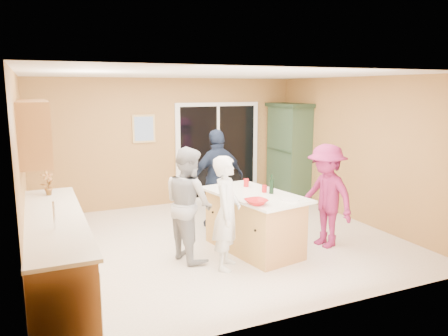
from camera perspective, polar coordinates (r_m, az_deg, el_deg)
name	(u,v)px	position (r m, az deg, el deg)	size (l,w,h in m)	color
floor	(218,240)	(7.07, -0.80, -9.43)	(5.50, 5.50, 0.00)	white
ceiling	(218,74)	(6.65, -0.85, 12.14)	(5.50, 5.00, 0.10)	white
wall_back	(170,142)	(9.07, -7.02, 3.37)	(5.50, 0.10, 2.60)	tan
wall_front	(313,196)	(4.59, 11.50, -3.66)	(5.50, 0.10, 2.60)	tan
wall_left	(22,174)	(6.22, -24.83, -0.74)	(0.10, 5.00, 2.60)	tan
wall_right	(359,150)	(8.20, 17.16, 2.24)	(0.10, 5.00, 2.60)	tan
left_cabinet_run	(57,261)	(5.43, -21.03, -11.21)	(0.65, 3.05, 1.24)	tan
upper_cabinets	(34,131)	(5.94, -23.59, 4.48)	(0.35, 1.60, 0.75)	tan
sliding_door	(218,151)	(9.43, -0.81, 2.18)	(1.90, 0.07, 2.10)	silver
framed_picture	(144,129)	(8.88, -10.43, 5.07)	(0.46, 0.04, 0.56)	tan
kitchen_island	(254,224)	(6.56, 3.91, -7.26)	(1.19, 1.81, 0.88)	tan
green_hutch	(289,153)	(9.60, 8.47, 1.99)	(0.60, 1.13, 2.08)	#1E311F
woman_white	(227,213)	(5.83, 0.35, -5.87)	(0.56, 0.37, 1.53)	silver
woman_grey	(189,204)	(6.16, -4.63, -4.65)	(0.78, 0.61, 1.60)	#AFAEB1
woman_navy	(218,179)	(7.52, -0.80, -1.42)	(1.00, 0.42, 1.71)	#1C273D
woman_magenta	(326,196)	(6.81, 13.19, -3.56)	(1.02, 0.59, 1.58)	#8B1E53
serving_bowl	(256,202)	(5.81, 4.21, -4.43)	(0.29, 0.29, 0.07)	#B21317
tulip_vase	(48,183)	(6.47, -22.03, -1.81)	(0.18, 0.12, 0.35)	red
tumbler_near	(264,189)	(6.49, 5.29, -2.72)	(0.07, 0.07, 0.11)	#B21317
tumbler_far	(246,183)	(6.84, 2.92, -1.94)	(0.08, 0.08, 0.12)	#B21317
wine_bottle	(272,186)	(6.41, 6.22, -2.37)	(0.07, 0.07, 0.28)	black
white_plate	(290,200)	(6.09, 8.60, -4.10)	(0.25, 0.25, 0.02)	white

